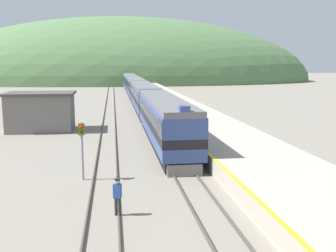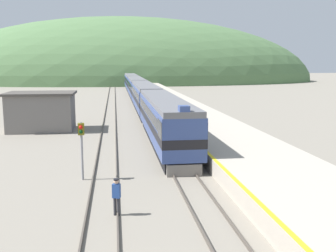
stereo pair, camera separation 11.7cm
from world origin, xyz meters
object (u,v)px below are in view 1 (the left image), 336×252
(carriage_third, at_px, (135,87))
(carriage_fourth, at_px, (130,82))
(carriage_second, at_px, (144,97))
(signal_post_siding, at_px, (82,139))
(express_train_lead_car, at_px, (164,119))
(track_worker, at_px, (117,195))

(carriage_third, bearing_deg, carriage_fourth, 90.00)
(carriage_second, height_order, signal_post_siding, carriage_second)
(carriage_third, height_order, signal_post_siding, carriage_third)
(express_train_lead_car, distance_m, signal_post_siding, 11.70)
(track_worker, bearing_deg, carriage_third, 86.03)
(carriage_third, xyz_separation_m, carriage_fourth, (0.00, 22.73, 0.00))
(carriage_third, distance_m, signal_post_siding, 55.38)
(carriage_second, height_order, track_worker, carriage_second)
(express_train_lead_car, relative_size, carriage_second, 0.95)
(carriage_third, xyz_separation_m, track_worker, (-4.23, -60.95, -1.19))
(express_train_lead_car, height_order, track_worker, express_train_lead_car)
(carriage_second, relative_size, carriage_third, 1.00)
(track_worker, bearing_deg, express_train_lead_car, 75.01)
(carriage_second, distance_m, signal_post_siding, 32.90)
(carriage_fourth, relative_size, signal_post_siding, 6.18)
(carriage_third, relative_size, carriage_fourth, 1.00)
(carriage_second, relative_size, track_worker, 12.36)
(express_train_lead_car, distance_m, carriage_fourth, 67.86)
(carriage_fourth, bearing_deg, signal_post_siding, -94.59)
(carriage_fourth, height_order, track_worker, carriage_fourth)
(carriage_third, distance_m, track_worker, 61.11)
(express_train_lead_car, relative_size, track_worker, 11.74)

